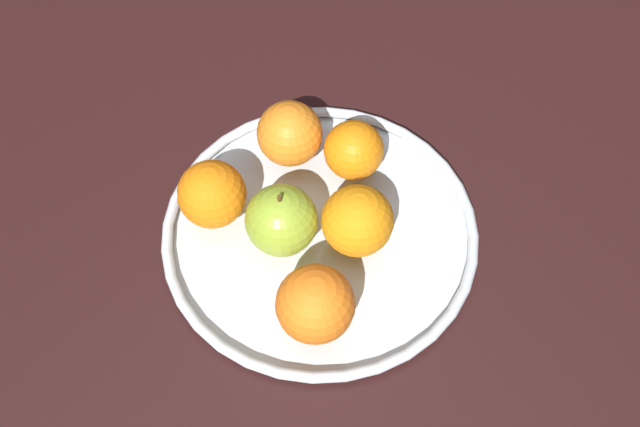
# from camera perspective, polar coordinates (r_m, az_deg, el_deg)

# --- Properties ---
(ground_plane) EXTENTS (1.53, 1.53, 0.04)m
(ground_plane) POSITION_cam_1_polar(r_m,az_deg,el_deg) (0.87, -0.00, -2.37)
(ground_plane) COLOR black
(fruit_bowl) EXTENTS (0.35, 0.35, 0.02)m
(fruit_bowl) POSITION_cam_1_polar(r_m,az_deg,el_deg) (0.84, -0.00, -1.40)
(fruit_bowl) COLOR silver
(fruit_bowl) RESTS_ON ground_plane
(apple) EXTENTS (0.08, 0.08, 0.09)m
(apple) POSITION_cam_1_polar(r_m,az_deg,el_deg) (0.79, -2.93, -0.51)
(apple) COLOR #90B12F
(apple) RESTS_ON fruit_bowl
(orange_front_left) EXTENTS (0.08, 0.08, 0.08)m
(orange_front_left) POSITION_cam_1_polar(r_m,az_deg,el_deg) (0.79, 2.83, -0.54)
(orange_front_left) COLOR orange
(orange_front_left) RESTS_ON fruit_bowl
(orange_center) EXTENTS (0.07, 0.07, 0.07)m
(orange_center) POSITION_cam_1_polar(r_m,az_deg,el_deg) (0.85, 2.55, 4.79)
(orange_center) COLOR orange
(orange_center) RESTS_ON fruit_bowl
(orange_front_right) EXTENTS (0.07, 0.07, 0.07)m
(orange_front_right) POSITION_cam_1_polar(r_m,az_deg,el_deg) (0.82, -8.15, 1.46)
(orange_front_right) COLOR orange
(orange_front_right) RESTS_ON fruit_bowl
(orange_back_left) EXTENTS (0.08, 0.08, 0.08)m
(orange_back_left) POSITION_cam_1_polar(r_m,az_deg,el_deg) (0.75, -0.36, -6.85)
(orange_back_left) COLOR orange
(orange_back_left) RESTS_ON fruit_bowl
(orange_back_right) EXTENTS (0.08, 0.08, 0.08)m
(orange_back_right) POSITION_cam_1_polar(r_m,az_deg,el_deg) (0.86, -2.30, 6.04)
(orange_back_right) COLOR orange
(orange_back_right) RESTS_ON fruit_bowl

